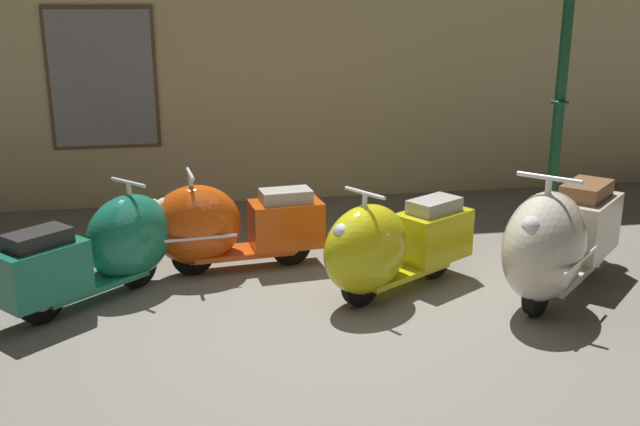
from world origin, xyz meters
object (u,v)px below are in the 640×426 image
at_px(scooter_1, 224,226).
at_px(lamppost, 559,109).
at_px(scooter_0, 105,248).
at_px(scooter_3, 557,241).
at_px(scooter_2, 388,246).

distance_m(scooter_1, lamppost, 3.60).
bearing_deg(scooter_0, lamppost, -29.46).
bearing_deg(scooter_1, scooter_3, 150.36).
relative_size(scooter_0, lamppost, 0.55).
height_order(scooter_0, lamppost, lamppost).
bearing_deg(scooter_3, scooter_2, -57.00).
bearing_deg(scooter_0, scooter_1, -17.87).
distance_m(scooter_3, lamppost, 2.03).
xyz_separation_m(scooter_0, scooter_2, (2.30, -0.36, 0.00)).
distance_m(scooter_2, scooter_3, 1.37).
bearing_deg(scooter_3, scooter_0, -53.93).
bearing_deg(scooter_1, scooter_0, 17.75).
xyz_separation_m(scooter_0, scooter_1, (0.99, 0.45, -0.00)).
height_order(scooter_2, scooter_3, scooter_3).
height_order(scooter_0, scooter_2, scooter_2).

